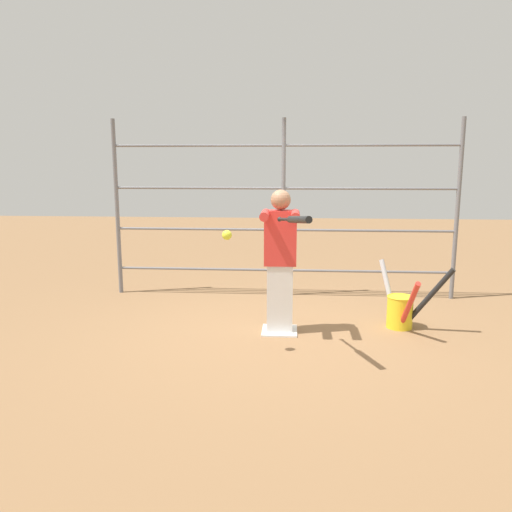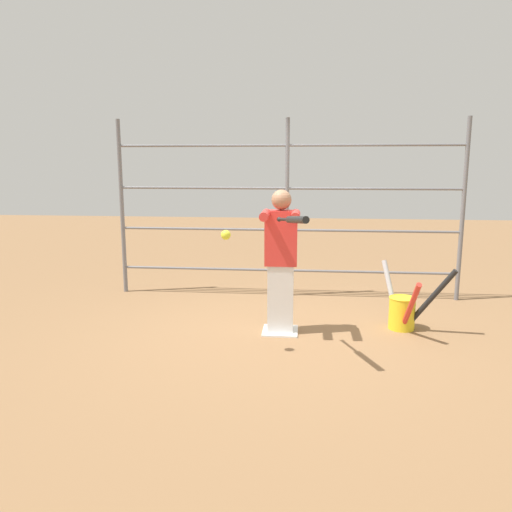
{
  "view_description": "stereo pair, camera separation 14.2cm",
  "coord_description": "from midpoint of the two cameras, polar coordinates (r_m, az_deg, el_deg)",
  "views": [
    {
      "loc": [
        -0.12,
        5.48,
        1.91
      ],
      "look_at": [
        0.25,
        0.3,
        0.94
      ],
      "focal_mm": 35.0,
      "sensor_mm": 36.0,
      "label": 1
    },
    {
      "loc": [
        -0.26,
        5.46,
        1.91
      ],
      "look_at": [
        0.25,
        0.3,
        0.94
      ],
      "focal_mm": 35.0,
      "sensor_mm": 36.0,
      "label": 2
    }
  ],
  "objects": [
    {
      "name": "baseball_bat_swinging",
      "position": [
        4.58,
        3.75,
        4.18
      ],
      "size": [
        0.33,
        0.83,
        0.14
      ],
      "color": "black"
    },
    {
      "name": "batter",
      "position": [
        5.55,
        2.05,
        -0.11
      ],
      "size": [
        0.42,
        0.55,
        1.62
      ],
      "color": "silver",
      "rests_on": "ground"
    },
    {
      "name": "fence_backstop",
      "position": [
        7.1,
        2.55,
        5.36
      ],
      "size": [
        4.88,
        0.06,
        2.52
      ],
      "color": "slate",
      "rests_on": "ground"
    },
    {
      "name": "home_plate",
      "position": [
        5.79,
        2.0,
        -8.52
      ],
      "size": [
        0.4,
        0.4,
        0.02
      ],
      "color": "white",
      "rests_on": "ground"
    },
    {
      "name": "ground_plane",
      "position": [
        5.8,
        2.0,
        -8.62
      ],
      "size": [
        24.0,
        24.0,
        0.0
      ],
      "primitive_type": "plane",
      "color": "olive"
    },
    {
      "name": "softball_in_flight",
      "position": [
        4.83,
        -4.18,
        2.4
      ],
      "size": [
        0.1,
        0.1,
        0.1
      ],
      "color": "yellow"
    },
    {
      "name": "bat_bucket",
      "position": [
        6.07,
        15.66,
        -5.85
      ],
      "size": [
        0.76,
        0.96,
        0.77
      ],
      "color": "yellow",
      "rests_on": "ground"
    }
  ]
}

